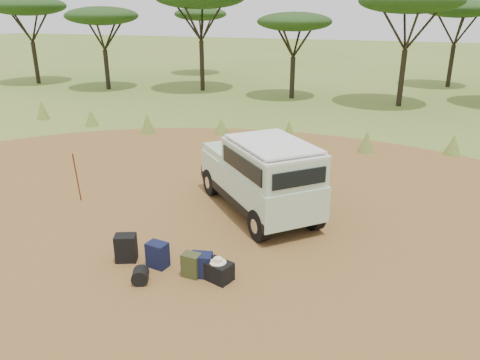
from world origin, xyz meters
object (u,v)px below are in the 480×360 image
(duffel_navy, at_px, (201,265))
(backpack_olive, at_px, (192,265))
(backpack_navy, at_px, (158,255))
(hard_case, at_px, (218,271))
(safari_vehicle, at_px, (261,177))
(backpack_black, at_px, (126,248))
(walking_staff, at_px, (77,178))

(duffel_navy, bearing_deg, backpack_olive, -165.97)
(backpack_navy, bearing_deg, hard_case, 7.13)
(safari_vehicle, bearing_deg, hard_case, -40.70)
(safari_vehicle, xyz_separation_m, backpack_black, (-1.98, -3.30, -0.69))
(hard_case, bearing_deg, backpack_olive, -155.16)
(duffel_navy, bearing_deg, walking_staff, 141.65)
(safari_vehicle, height_order, backpack_navy, safari_vehicle)
(walking_staff, distance_m, duffel_navy, 5.20)
(safari_vehicle, distance_m, backpack_navy, 3.60)
(backpack_navy, bearing_deg, backpack_olive, 1.87)
(walking_staff, height_order, backpack_black, walking_staff)
(backpack_black, bearing_deg, safari_vehicle, 37.41)
(backpack_black, bearing_deg, backpack_navy, -22.07)
(backpack_black, distance_m, hard_case, 2.11)
(backpack_navy, distance_m, backpack_olive, 0.82)
(safari_vehicle, distance_m, hard_case, 3.46)
(backpack_navy, bearing_deg, backpack_black, -170.71)
(backpack_black, relative_size, backpack_navy, 1.10)
(safari_vehicle, distance_m, duffel_navy, 3.43)
(backpack_olive, bearing_deg, backpack_navy, 177.29)
(backpack_olive, bearing_deg, safari_vehicle, 88.10)
(safari_vehicle, bearing_deg, walking_staff, -121.22)
(duffel_navy, bearing_deg, hard_case, -16.20)
(walking_staff, relative_size, backpack_black, 2.52)
(walking_staff, distance_m, backpack_navy, 4.33)
(duffel_navy, bearing_deg, backpack_black, 167.31)
(walking_staff, bearing_deg, backpack_black, -66.53)
(backpack_black, height_order, hard_case, backpack_black)
(backpack_olive, bearing_deg, backpack_black, -179.18)
(backpack_black, bearing_deg, duffel_navy, -22.84)
(backpack_olive, height_order, duffel_navy, backpack_olive)
(backpack_navy, relative_size, backpack_olive, 1.09)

